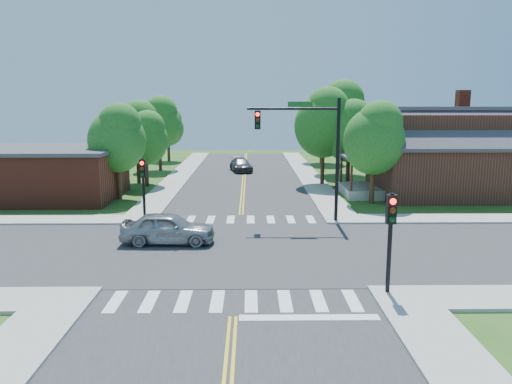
{
  "coord_description": "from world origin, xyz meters",
  "views": [
    {
      "loc": [
        0.58,
        -22.88,
        7.0
      ],
      "look_at": [
        0.89,
        3.54,
        2.2
      ],
      "focal_mm": 35.0,
      "sensor_mm": 36.0,
      "label": 1
    }
  ],
  "objects_px": {
    "signal_pole_se": "(391,225)",
    "signal_pole_nw": "(143,178)",
    "house_ne": "(444,151)",
    "car_silver": "(168,229)",
    "signal_mast_ne": "(309,140)",
    "car_dgrey": "(241,165)"
  },
  "relations": [
    {
      "from": "signal_pole_nw",
      "to": "car_dgrey",
      "type": "height_order",
      "value": "signal_pole_nw"
    },
    {
      "from": "signal_mast_ne",
      "to": "signal_pole_nw",
      "type": "xyz_separation_m",
      "value": [
        -9.51,
        -0.01,
        -2.19
      ]
    },
    {
      "from": "signal_pole_se",
      "to": "signal_pole_nw",
      "type": "xyz_separation_m",
      "value": [
        -11.2,
        11.2,
        0.0
      ]
    },
    {
      "from": "house_ne",
      "to": "car_dgrey",
      "type": "bearing_deg",
      "value": 140.08
    },
    {
      "from": "signal_pole_se",
      "to": "house_ne",
      "type": "bearing_deg",
      "value": 64.42
    },
    {
      "from": "signal_mast_ne",
      "to": "signal_pole_se",
      "type": "bearing_deg",
      "value": -81.44
    },
    {
      "from": "house_ne",
      "to": "car_dgrey",
      "type": "height_order",
      "value": "house_ne"
    },
    {
      "from": "house_ne",
      "to": "car_silver",
      "type": "relative_size",
      "value": 2.79
    },
    {
      "from": "signal_pole_se",
      "to": "signal_pole_nw",
      "type": "bearing_deg",
      "value": 135.0
    },
    {
      "from": "car_dgrey",
      "to": "signal_mast_ne",
      "type": "bearing_deg",
      "value": -90.47
    },
    {
      "from": "signal_mast_ne",
      "to": "car_dgrey",
      "type": "height_order",
      "value": "signal_mast_ne"
    },
    {
      "from": "signal_pole_nw",
      "to": "house_ne",
      "type": "height_order",
      "value": "house_ne"
    },
    {
      "from": "signal_mast_ne",
      "to": "house_ne",
      "type": "bearing_deg",
      "value": 37.68
    },
    {
      "from": "signal_pole_nw",
      "to": "car_silver",
      "type": "relative_size",
      "value": 0.81
    },
    {
      "from": "signal_mast_ne",
      "to": "car_dgrey",
      "type": "bearing_deg",
      "value": 101.19
    },
    {
      "from": "signal_pole_se",
      "to": "signal_pole_nw",
      "type": "height_order",
      "value": "same"
    },
    {
      "from": "signal_pole_nw",
      "to": "car_silver",
      "type": "bearing_deg",
      "value": -64.69
    },
    {
      "from": "car_silver",
      "to": "car_dgrey",
      "type": "bearing_deg",
      "value": -5.5
    },
    {
      "from": "car_dgrey",
      "to": "house_ne",
      "type": "bearing_deg",
      "value": -51.58
    },
    {
      "from": "signal_mast_ne",
      "to": "car_silver",
      "type": "bearing_deg",
      "value": -149.22
    },
    {
      "from": "car_dgrey",
      "to": "car_silver",
      "type": "bearing_deg",
      "value": -108.58
    },
    {
      "from": "signal_pole_se",
      "to": "house_ne",
      "type": "xyz_separation_m",
      "value": [
        9.51,
        19.86,
        0.67
      ]
    }
  ]
}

